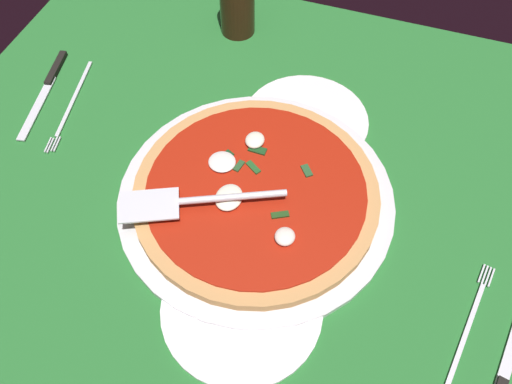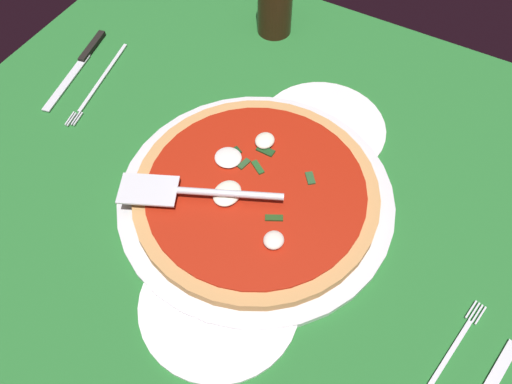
{
  "view_description": "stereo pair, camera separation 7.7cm",
  "coord_description": "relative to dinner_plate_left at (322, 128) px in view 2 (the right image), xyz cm",
  "views": [
    {
      "loc": [
        40.2,
        19.31,
        65.42
      ],
      "look_at": [
        -1.02,
        5.14,
        2.39
      ],
      "focal_mm": 37.25,
      "sensor_mm": 36.0,
      "label": 1
    },
    {
      "loc": [
        37.09,
        26.31,
        65.42
      ],
      "look_at": [
        -1.02,
        5.14,
        2.39
      ],
      "focal_mm": 37.25,
      "sensor_mm": 36.0,
      "label": 2
    }
  ],
  "objects": [
    {
      "name": "pizza_pan",
      "position": [
        17.36,
        -2.67,
        0.2
      ],
      "size": [
        40.41,
        40.41,
        1.39
      ],
      "primitive_type": "cylinder",
      "color": "silver",
      "rests_on": "ground_plane"
    },
    {
      "name": "dinner_plate_left",
      "position": [
        0.0,
        0.0,
        0.0
      ],
      "size": [
        20.41,
        20.41,
        1.0
      ],
      "primitive_type": "cylinder",
      "color": "white",
      "rests_on": "ground_plane"
    },
    {
      "name": "dinner_plate_right",
      "position": [
        33.96,
        1.09,
        0.0
      ],
      "size": [
        20.95,
        20.95,
        1.0
      ],
      "primitive_type": "cylinder",
      "color": "white",
      "rests_on": "ground_plane"
    },
    {
      "name": "place_setting_near",
      "position": [
        8.2,
        -41.34,
        -0.14
      ],
      "size": [
        21.64,
        15.53,
        1.4
      ],
      "rotation": [
        0.0,
        0.0,
        0.2
      ],
      "color": "white",
      "rests_on": "ground_plane"
    },
    {
      "name": "pizza_server",
      "position": [
        23.07,
        -9.63,
        4.3
      ],
      "size": [
        12.4,
        22.27,
        1.0
      ],
      "rotation": [
        0.0,
        0.0,
        5.14
      ],
      "color": "silver",
      "rests_on": "pizza"
    },
    {
      "name": "ground_plane",
      "position": [
        18.37,
        -7.82,
        -0.9
      ],
      "size": [
        98.31,
        98.31,
        0.8
      ],
      "primitive_type": "cube",
      "color": "#246A2B"
    },
    {
      "name": "pizza",
      "position": [
        17.35,
        -2.73,
        1.83
      ],
      "size": [
        35.65,
        35.65,
        3.07
      ],
      "color": "tan",
      "rests_on": "pizza_pan"
    }
  ]
}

